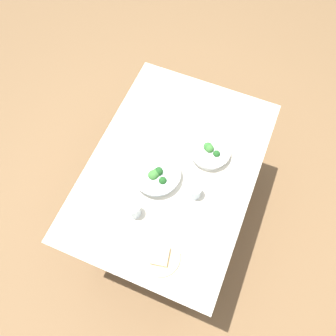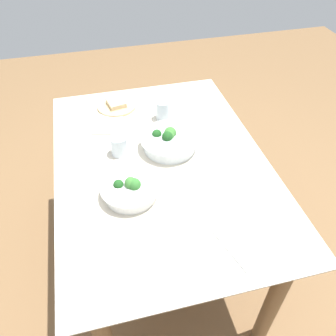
% 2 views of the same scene
% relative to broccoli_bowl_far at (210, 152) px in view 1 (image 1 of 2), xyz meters
% --- Properties ---
extents(ground_plane, '(6.00, 6.00, 0.00)m').
position_rel_broccoli_bowl_far_xyz_m(ground_plane, '(0.16, -0.16, -0.80)').
color(ground_plane, brown).
extents(dining_table, '(1.31, 0.92, 0.76)m').
position_rel_broccoli_bowl_far_xyz_m(dining_table, '(0.16, -0.16, -0.16)').
color(dining_table, beige).
rests_on(dining_table, ground_plane).
extents(broccoli_bowl_far, '(0.23, 0.23, 0.09)m').
position_rel_broccoli_bowl_far_xyz_m(broccoli_bowl_far, '(0.00, 0.00, 0.00)').
color(broccoli_bowl_far, white).
rests_on(broccoli_bowl_far, dining_table).
extents(broccoli_bowl_near, '(0.27, 0.27, 0.10)m').
position_rel_broccoli_bowl_far_xyz_m(broccoli_bowl_near, '(0.25, -0.22, 0.00)').
color(broccoli_bowl_near, white).
rests_on(broccoli_bowl_near, dining_table).
extents(bread_side_plate, '(0.21, 0.21, 0.04)m').
position_rel_broccoli_bowl_far_xyz_m(bread_side_plate, '(0.65, -0.03, -0.02)').
color(bread_side_plate, '#D6B27A').
rests_on(bread_side_plate, dining_table).
extents(water_glass_center, '(0.07, 0.07, 0.10)m').
position_rel_broccoli_bowl_far_xyz_m(water_glass_center, '(0.49, -0.25, 0.02)').
color(water_glass_center, silver).
rests_on(water_glass_center, dining_table).
extents(water_glass_side, '(0.07, 0.07, 0.09)m').
position_rel_broccoli_bowl_far_xyz_m(water_glass_side, '(0.26, 0.01, 0.01)').
color(water_glass_side, silver).
rests_on(water_glass_side, dining_table).
extents(fork_by_far_bowl, '(0.03, 0.10, 0.00)m').
position_rel_broccoli_bowl_far_xyz_m(fork_by_far_bowl, '(0.42, -0.18, -0.03)').
color(fork_by_far_bowl, '#B7B7BC').
rests_on(fork_by_far_bowl, dining_table).
extents(fork_by_near_bowl, '(0.04, 0.10, 0.00)m').
position_rel_broccoli_bowl_far_xyz_m(fork_by_near_bowl, '(0.35, -0.39, -0.03)').
color(fork_by_near_bowl, '#B7B7BC').
rests_on(fork_by_near_bowl, dining_table).
extents(table_knife_left, '(0.19, 0.06, 0.00)m').
position_rel_broccoli_bowl_far_xyz_m(table_knife_left, '(-0.34, -0.29, -0.03)').
color(table_knife_left, '#B7B7BC').
rests_on(table_knife_left, dining_table).
extents(napkin_folded_upper, '(0.20, 0.17, 0.01)m').
position_rel_broccoli_bowl_far_xyz_m(napkin_folded_upper, '(0.50, 0.03, -0.03)').
color(napkin_folded_upper, '#B1A997').
rests_on(napkin_folded_upper, dining_table).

